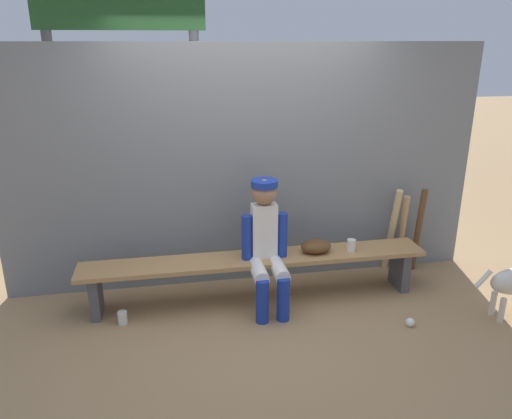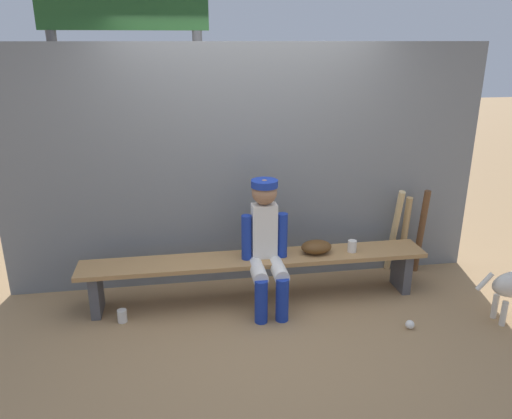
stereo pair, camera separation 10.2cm
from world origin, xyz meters
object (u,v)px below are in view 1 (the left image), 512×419
dugout_bench (256,265)px  baseball_glove (316,246)px  cup_on_bench (351,245)px  scoreboard (128,29)px  bat_wood_natural (392,230)px  baseball (410,322)px  player_seated (267,242)px  cup_on_ground (123,318)px  bat_wood_dark (418,230)px  bat_wood_tan (402,233)px

dugout_bench → baseball_glove: baseball_glove is taller
cup_on_bench → scoreboard: (-1.92, 1.36, 1.88)m
bat_wood_natural → baseball: (-0.27, -1.00, -0.42)m
baseball_glove → baseball: 1.03m
player_seated → cup_on_ground: bearing=-176.1°
bat_wood_natural → cup_on_ground: size_ratio=8.41×
bat_wood_dark → baseball: (-0.54, -0.97, -0.41)m
bat_wood_dark → cup_on_ground: 2.97m
cup_on_ground → baseball_glove: bearing=6.4°
dugout_bench → cup_on_bench: (0.89, -0.02, 0.14)m
player_seated → baseball_glove: player_seated is taller
dugout_bench → bat_wood_natural: bat_wood_natural is taller
baseball_glove → cup_on_ground: size_ratio=2.55×
player_seated → bat_wood_tan: bearing=16.9°
baseball → cup_on_ground: 2.41m
baseball → cup_on_ground: bearing=168.4°
cup_on_ground → scoreboard: 2.77m
bat_wood_dark → dugout_bench: bearing=-170.2°
player_seated → cup_on_bench: 0.83m
bat_wood_natural → baseball_glove: bearing=-160.2°
player_seated → cup_on_ground: player_seated is taller
player_seated → baseball: size_ratio=15.43×
baseball_glove → bat_wood_natural: 0.95m
bat_wood_natural → baseball: bearing=-104.9°
bat_wood_tan → cup_on_bench: (-0.69, -0.37, 0.08)m
bat_wood_tan → cup_on_ground: bearing=-168.8°
baseball_glove → cup_on_ground: (-1.73, -0.19, -0.43)m
dugout_bench → baseball_glove: bearing=0.0°
baseball → cup_on_ground: size_ratio=0.67×
bat_wood_natural → dugout_bench: bearing=-167.5°
bat_wood_tan → scoreboard: bearing=159.3°
player_seated → baseball_glove: bearing=12.6°
bat_wood_natural → bat_wood_tan: (0.13, 0.03, -0.05)m
baseball → cup_on_bench: size_ratio=0.67×
bat_wood_tan → bat_wood_dark: (0.15, -0.05, 0.04)m
baseball_glove → bat_wood_tan: 1.08m
dugout_bench → bat_wood_tan: bearing=12.5°
cup_on_bench → bat_wood_natural: bearing=31.5°
cup_on_ground → dugout_bench: bearing=9.3°
bat_wood_natural → scoreboard: 3.29m
player_seated → bat_wood_natural: bearing=17.4°
bat_wood_natural → bat_wood_tan: bat_wood_natural is taller
bat_wood_natural → cup_on_ground: 2.71m
cup_on_ground → cup_on_bench: cup_on_bench is taller
bat_wood_dark → baseball: 1.19m
bat_wood_tan → baseball: 1.16m
baseball_glove → bat_wood_natural: (0.89, 0.32, -0.03)m
cup_on_ground → bat_wood_dark: bearing=9.6°
scoreboard → bat_wood_dark: bearing=-20.7°
scoreboard → bat_wood_tan: bearing=-20.7°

